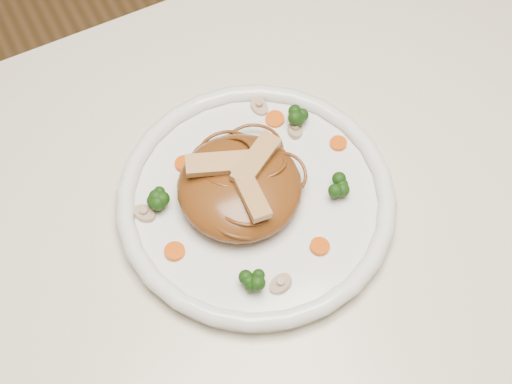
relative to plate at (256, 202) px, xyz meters
name	(u,v)px	position (x,y,z in m)	size (l,w,h in m)	color
table	(291,286)	(0.01, -0.07, -0.11)	(1.20, 0.80, 0.75)	beige
plate	(256,202)	(0.00, 0.00, 0.00)	(0.30, 0.30, 0.02)	white
noodle_mound	(240,187)	(-0.01, 0.01, 0.03)	(0.13, 0.13, 0.04)	#5E2E12
chicken_a	(256,159)	(0.01, 0.02, 0.06)	(0.07, 0.02, 0.01)	tan
chicken_b	(219,164)	(-0.03, 0.03, 0.06)	(0.07, 0.02, 0.01)	tan
chicken_c	(251,193)	(-0.01, -0.02, 0.06)	(0.06, 0.02, 0.01)	tan
broccoli_0	(297,115)	(0.09, 0.07, 0.02)	(0.03, 0.03, 0.03)	#173B0C
broccoli_1	(157,199)	(-0.10, 0.04, 0.02)	(0.03, 0.03, 0.03)	#173B0C
broccoli_2	(254,278)	(-0.05, -0.09, 0.02)	(0.03, 0.03, 0.03)	#173B0C
broccoli_3	(337,187)	(0.08, -0.03, 0.02)	(0.02, 0.02, 0.03)	#173B0C
carrot_0	(275,119)	(0.07, 0.08, 0.01)	(0.02, 0.02, 0.01)	#D44A07
carrot_1	(175,251)	(-0.10, -0.02, 0.01)	(0.02, 0.02, 0.01)	#D44A07
carrot_2	(338,143)	(0.12, 0.02, 0.01)	(0.02, 0.02, 0.01)	#D44A07
carrot_3	(184,164)	(-0.05, 0.08, 0.01)	(0.02, 0.02, 0.01)	#D44A07
carrot_4	(320,246)	(0.03, -0.08, 0.01)	(0.02, 0.02, 0.01)	#D44A07
mushroom_0	(281,284)	(-0.02, -0.10, 0.01)	(0.03, 0.03, 0.01)	beige
mushroom_1	(295,130)	(0.08, 0.06, 0.01)	(0.02, 0.02, 0.01)	beige
mushroom_2	(145,213)	(-0.11, 0.04, 0.01)	(0.03, 0.03, 0.01)	beige
mushroom_3	(259,106)	(0.06, 0.11, 0.01)	(0.03, 0.03, 0.01)	beige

